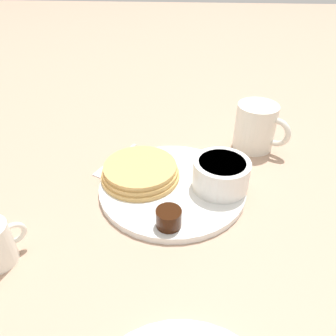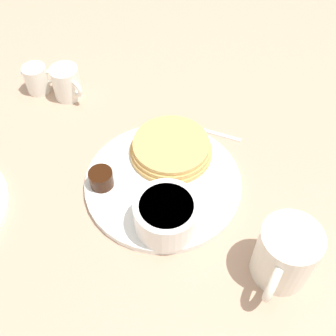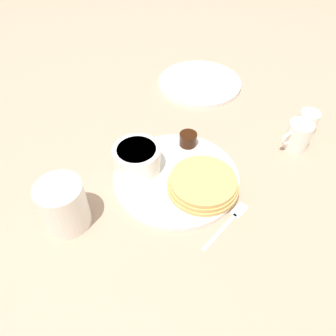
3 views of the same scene
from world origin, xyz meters
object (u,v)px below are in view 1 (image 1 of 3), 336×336
Objects in this scene: plate at (172,187)px; fork at (112,163)px; bowl at (221,173)px; coffee_mug at (256,127)px.

fork is (-0.13, 0.07, -0.00)m from plate.
coffee_mug is at bearing 61.94° from bowl.
bowl reaches higher than fork.
bowl is 0.18m from coffee_mug.
coffee_mug is 0.31m from fork.
plate is 2.41× the size of coffee_mug.
bowl is at bearing -18.50° from fork.
coffee_mug is 0.86× the size of fork.
plate reaches higher than fork.
plate is 2.07× the size of fork.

